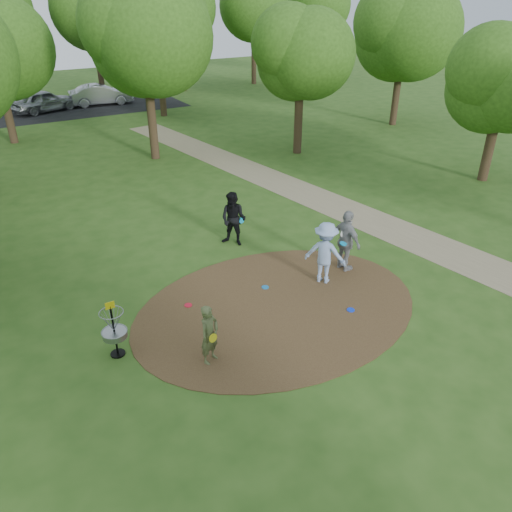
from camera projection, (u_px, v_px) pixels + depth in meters
ground at (278, 307)px, 14.11m from camera, size 100.00×100.00×0.00m
dirt_clearing at (278, 307)px, 14.11m from camera, size 8.40×8.40×0.02m
footpath at (395, 231)px, 18.53m from camera, size 7.55×39.89×0.01m
parking_lot at (85, 106)px, 37.69m from camera, size 14.00×8.00×0.01m
player_observer_with_disc at (210, 335)px, 11.74m from camera, size 0.68×0.59×1.56m
player_throwing_with_disc at (325, 253)px, 14.92m from camera, size 1.46×1.45×1.96m
player_walking_with_disc at (234, 219)px, 17.13m from camera, size 1.15×1.18×1.92m
player_waiting_with_disc at (346, 241)px, 15.54m from camera, size 0.55×1.21×2.02m
disc_ground_cyan at (265, 287)px, 15.01m from camera, size 0.22×0.22×0.02m
disc_ground_blue at (351, 310)px, 13.96m from camera, size 0.22×0.22×0.02m
disc_ground_red at (188, 305)px, 14.16m from camera, size 0.22×0.22×0.02m
car_left at (44, 101)px, 35.66m from camera, size 4.90×3.15×1.55m
car_right at (101, 95)px, 37.78m from camera, size 4.71×1.99×1.51m
disc_golf_basket at (113, 325)px, 11.91m from camera, size 0.63×0.63×1.54m
tree_ring at (191, 69)px, 19.22m from camera, size 37.13×45.57×8.93m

